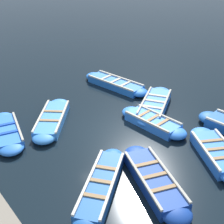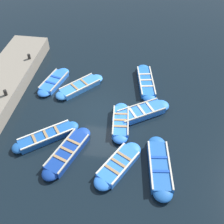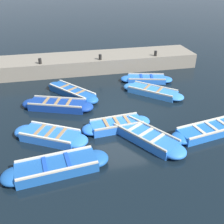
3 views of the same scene
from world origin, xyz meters
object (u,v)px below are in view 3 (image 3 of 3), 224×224
object	(u,v)px
boat_inner_gap	(57,167)
boat_near_quay	(117,125)
boat_outer_right	(146,79)
boat_mid_row	(146,136)
bollard_mid_south	(40,61)
boat_end_of_row	(58,105)
bollard_north	(156,53)
boat_stern_in	(72,92)
boat_broadside	(211,130)
boat_centre	(50,136)
bollard_mid_north	(100,57)
boat_drifting	(153,92)

from	to	relation	value
boat_inner_gap	boat_near_quay	bearing A→B (deg)	-50.06
boat_outer_right	boat_inner_gap	distance (m)	9.28
boat_mid_row	bollard_mid_south	size ratio (longest dim) A/B	10.58
boat_near_quay	boat_end_of_row	world-z (taller)	boat_end_of_row
bollard_north	boat_inner_gap	bearing A→B (deg)	142.48
bollard_mid_south	boat_outer_right	bearing A→B (deg)	-107.52
boat_end_of_row	boat_mid_row	bearing A→B (deg)	-136.03
boat_mid_row	boat_stern_in	bearing A→B (deg)	27.56
boat_broadside	boat_centre	distance (m)	6.92
boat_stern_in	bollard_mid_north	distance (m)	3.88
boat_stern_in	boat_mid_row	world-z (taller)	boat_mid_row
boat_outer_right	boat_centre	world-z (taller)	boat_centre
boat_near_quay	boat_drifting	xyz separation A→B (m)	(3.08, -2.83, -0.02)
boat_stern_in	boat_outer_right	bearing A→B (deg)	-77.89
boat_broadside	bollard_mid_south	size ratio (longest dim) A/B	11.56
bollard_north	boat_stern_in	bearing A→B (deg)	116.79
boat_mid_row	bollard_mid_north	distance (m)	8.19
bollard_north	bollard_mid_south	distance (m)	7.76
boat_outer_right	boat_drifting	size ratio (longest dim) A/B	1.03
bollard_mid_south	boat_drifting	bearing A→B (deg)	-122.31
boat_drifting	bollard_mid_north	size ratio (longest dim) A/B	9.34
boat_mid_row	bollard_mid_south	distance (m)	9.26
boat_broadside	boat_near_quay	distance (m)	4.13
boat_broadside	boat_centre	bearing A→B (deg)	81.42
boat_mid_row	boat_drifting	size ratio (longest dim) A/B	1.13
boat_near_quay	bollard_north	size ratio (longest dim) A/B	9.25
boat_inner_gap	boat_drifting	distance (m)	7.71
boat_outer_right	boat_near_quay	size ratio (longest dim) A/B	1.04
boat_outer_right	boat_stern_in	size ratio (longest dim) A/B	0.97
boat_centre	boat_stern_in	bearing A→B (deg)	-16.74
boat_end_of_row	bollard_mid_north	bearing A→B (deg)	-34.08
bollard_north	bollard_mid_north	xyz separation A→B (m)	(0.00, 3.88, 0.00)
bollard_north	boat_outer_right	bearing A→B (deg)	147.52
boat_centre	boat_mid_row	world-z (taller)	boat_mid_row
boat_broadside	boat_mid_row	bearing A→B (deg)	87.40
bollard_north	boat_near_quay	bearing A→B (deg)	147.82
bollard_north	boat_drifting	bearing A→B (deg)	158.13
boat_mid_row	boat_inner_gap	bearing A→B (deg)	107.22
boat_broadside	boat_drifting	xyz separation A→B (m)	(4.34, 1.10, -0.01)
bollard_mid_north	bollard_mid_south	bearing A→B (deg)	90.00
boat_near_quay	boat_end_of_row	distance (m)	3.55
boat_stern_in	bollard_north	distance (m)	6.86
boat_centre	boat_near_quay	xyz separation A→B (m)	(0.23, -2.92, -0.00)
boat_stern_in	bollard_north	xyz separation A→B (m)	(3.06, -6.06, 0.95)
boat_drifting	bollard_north	size ratio (longest dim) A/B	9.34
boat_broadside	boat_drifting	world-z (taller)	boat_broadside
boat_end_of_row	boat_mid_row	world-z (taller)	boat_end_of_row
boat_end_of_row	bollard_mid_south	world-z (taller)	bollard_mid_south
boat_mid_row	bollard_mid_south	xyz separation A→B (m)	(8.13, 4.34, 0.95)
boat_outer_right	bollard_mid_north	xyz separation A→B (m)	(2.04, 2.58, 0.98)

